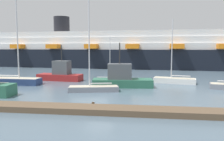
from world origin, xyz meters
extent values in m
plane|color=slate|center=(0.00, 0.00, 0.00)|extent=(600.00, 600.00, 0.00)
cube|color=brown|center=(0.00, -3.76, 0.23)|extent=(27.26, 1.85, 0.47)
cylinder|color=#423323|center=(0.00, -2.75, 0.28)|extent=(0.24, 0.24, 0.56)
cube|color=gray|center=(-1.49, 4.52, 0.30)|extent=(5.95, 2.71, 0.59)
cube|color=beige|center=(-1.49, 4.52, 0.61)|extent=(5.70, 2.54, 0.04)
cylinder|color=silver|center=(-1.94, 4.43, 5.83)|extent=(0.14, 0.14, 10.48)
cylinder|color=silver|center=(-0.67, 4.68, 0.94)|extent=(2.56, 0.63, 0.11)
cube|color=white|center=(8.75, 11.89, 0.37)|extent=(6.02, 2.93, 0.74)
cube|color=beige|center=(8.75, 11.89, 0.76)|extent=(5.77, 2.75, 0.04)
cylinder|color=silver|center=(8.29, 11.99, 4.89)|extent=(0.14, 0.14, 8.30)
cylinder|color=silver|center=(9.57, 11.70, 1.09)|extent=(2.57, 0.70, 0.11)
cube|color=white|center=(-0.87, 11.71, 0.18)|extent=(4.29, 0.95, 0.36)
cube|color=beige|center=(-0.87, 11.71, 0.38)|extent=(4.12, 0.88, 0.04)
cylinder|color=silver|center=(-0.53, 11.70, 3.43)|extent=(0.10, 0.10, 6.13)
cylinder|color=silver|center=(-1.49, 11.71, 0.71)|extent=(1.93, 0.08, 0.08)
cube|color=navy|center=(-13.19, 8.02, 0.44)|extent=(6.99, 2.11, 0.87)
cube|color=beige|center=(-13.19, 8.02, 0.89)|extent=(6.71, 1.95, 0.04)
cylinder|color=silver|center=(-12.63, 8.01, 6.89)|extent=(0.17, 0.17, 12.03)
cylinder|color=silver|center=(-14.20, 8.04, 1.22)|extent=(3.13, 0.20, 0.13)
cube|color=maroon|center=(-8.45, 12.46, 0.49)|extent=(7.08, 3.03, 0.97)
cube|color=#4C5156|center=(-8.11, 12.42, 2.01)|extent=(2.65, 1.98, 2.07)
cylinder|color=#262626|center=(-8.11, 12.42, 4.25)|extent=(0.14, 0.14, 2.40)
cube|color=#2D6B51|center=(1.62, 7.92, 0.51)|extent=(7.84, 3.14, 1.02)
cube|color=#4C5156|center=(1.24, 7.89, 2.01)|extent=(3.16, 2.13, 1.98)
cylinder|color=#262626|center=(1.24, 7.89, 4.34)|extent=(0.15, 0.15, 2.68)
cube|color=black|center=(-2.25, 37.05, 2.29)|extent=(83.90, 18.21, 4.58)
cube|color=white|center=(-2.25, 37.05, 5.33)|extent=(77.15, 16.29, 1.50)
cube|color=white|center=(-2.25, 37.05, 6.83)|extent=(72.52, 15.31, 1.50)
cube|color=white|center=(-2.25, 37.05, 8.32)|extent=(67.89, 14.34, 1.50)
cube|color=orange|center=(-26.93, 32.93, 5.33)|extent=(3.17, 2.56, 1.05)
cube|color=orange|center=(-17.25, 32.16, 5.33)|extent=(3.17, 2.56, 1.05)
cube|color=orange|center=(-7.57, 31.39, 5.33)|extent=(3.17, 2.56, 1.05)
cube|color=orange|center=(2.11, 30.62, 5.33)|extent=(3.17, 2.56, 1.05)
cube|color=orange|center=(11.79, 29.85, 5.33)|extent=(3.17, 2.56, 1.05)
cylinder|color=black|center=(-17.19, 38.24, 11.15)|extent=(4.20, 4.20, 4.16)
camera|label=1|loc=(3.82, -20.60, 5.09)|focal=35.89mm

